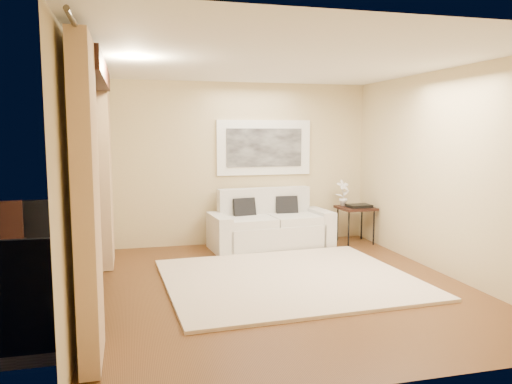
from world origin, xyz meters
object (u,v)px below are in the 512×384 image
object	(u,v)px
side_table	(356,210)
balcony_chair_far	(4,236)
sofa	(269,226)
orchid	(343,193)

from	to	relation	value
side_table	balcony_chair_far	distance (m)	5.34
sofa	balcony_chair_far	world-z (taller)	balcony_chair_far
sofa	orchid	distance (m)	1.41
side_table	orchid	world-z (taller)	orchid
sofa	balcony_chair_far	distance (m)	3.93
side_table	orchid	size ratio (longest dim) A/B	1.37
orchid	balcony_chair_far	size ratio (longest dim) A/B	0.43
orchid	balcony_chair_far	bearing A→B (deg)	-166.15
sofa	side_table	bearing A→B (deg)	-8.75
balcony_chair_far	sofa	bearing A→B (deg)	-169.39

